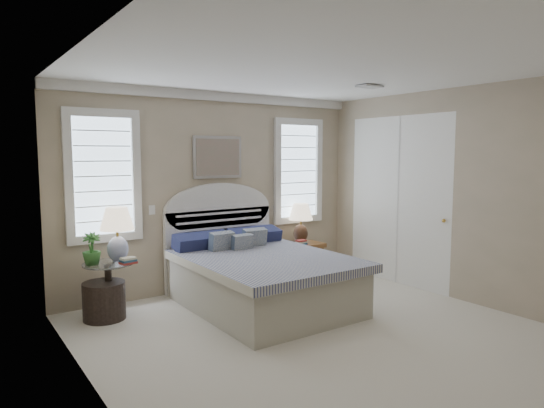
{
  "coord_description": "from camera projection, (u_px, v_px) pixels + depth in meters",
  "views": [
    {
      "loc": [
        -3.18,
        -3.47,
        1.87
      ],
      "look_at": [
        -0.1,
        1.0,
        1.3
      ],
      "focal_mm": 32.0,
      "sensor_mm": 36.0,
      "label": 1
    }
  ],
  "objects": [
    {
      "name": "wall_left",
      "position": [
        102.0,
        228.0,
        3.42
      ],
      "size": [
        0.02,
        5.0,
        2.7
      ],
      "primitive_type": "cube",
      "color": "#C1AC91",
      "rests_on": "floor"
    },
    {
      "name": "crown_molding",
      "position": [
        217.0,
        96.0,
        6.57
      ],
      "size": [
        4.5,
        0.08,
        0.12
      ],
      "primitive_type": "cube",
      "color": "silver",
      "rests_on": "wall_back"
    },
    {
      "name": "ceiling",
      "position": [
        341.0,
        65.0,
        4.55
      ],
      "size": [
        4.5,
        5.0,
        0.01
      ],
      "primitive_type": "cube",
      "color": "white",
      "rests_on": "wall_back"
    },
    {
      "name": "books_right",
      "position": [
        301.0,
        243.0,
        7.03
      ],
      "size": [
        0.17,
        0.13,
        0.09
      ],
      "rotation": [
        0.0,
        0.0,
        0.04
      ],
      "color": "#AA302A",
      "rests_on": "nightstand_right"
    },
    {
      "name": "potted_plant",
      "position": [
        92.0,
        249.0,
        5.42
      ],
      "size": [
        0.23,
        0.23,
        0.36
      ],
      "primitive_type": "imported",
      "rotation": [
        0.0,
        0.0,
        -0.19
      ],
      "color": "#2F6E2C",
      "rests_on": "side_table_left"
    },
    {
      "name": "lamp_right",
      "position": [
        301.0,
        218.0,
        7.33
      ],
      "size": [
        0.48,
        0.48,
        0.59
      ],
      "rotation": [
        0.0,
        0.0,
        0.43
      ],
      "color": "black",
      "rests_on": "nightstand_right"
    },
    {
      "name": "side_table_left",
      "position": [
        109.0,
        284.0,
        5.54
      ],
      "size": [
        0.56,
        0.56,
        0.63
      ],
      "color": "black",
      "rests_on": "floor"
    },
    {
      "name": "switch_plate",
      "position": [
        152.0,
        210.0,
        6.21
      ],
      "size": [
        0.08,
        0.01,
        0.12
      ],
      "primitive_type": "cube",
      "color": "silver",
      "rests_on": "wall_back"
    },
    {
      "name": "nightstand_right",
      "position": [
        305.0,
        253.0,
        7.28
      ],
      "size": [
        0.5,
        0.4,
        0.53
      ],
      "color": "brown",
      "rests_on": "floor"
    },
    {
      "name": "bed",
      "position": [
        258.0,
        274.0,
        5.98
      ],
      "size": [
        1.72,
        2.28,
        1.47
      ],
      "color": "#BCB7A5",
      "rests_on": "floor"
    },
    {
      "name": "painting",
      "position": [
        218.0,
        157.0,
        6.65
      ],
      "size": [
        0.74,
        0.04,
        0.58
      ],
      "primitive_type": "cube",
      "color": "silver",
      "rests_on": "wall_back"
    },
    {
      "name": "books_left",
      "position": [
        128.0,
        261.0,
        5.47
      ],
      "size": [
        0.2,
        0.16,
        0.07
      ],
      "rotation": [
        0.0,
        0.0,
        0.19
      ],
      "color": "#AA302A",
      "rests_on": "side_table_left"
    },
    {
      "name": "floor_pot",
      "position": [
        104.0,
        301.0,
        5.47
      ],
      "size": [
        0.56,
        0.56,
        0.43
      ],
      "primitive_type": "cylinder",
      "rotation": [
        0.0,
        0.0,
        0.23
      ],
      "color": "black",
      "rests_on": "floor"
    },
    {
      "name": "window_left",
      "position": [
        103.0,
        176.0,
        5.82
      ],
      "size": [
        0.9,
        0.06,
        1.6
      ],
      "primitive_type": "cube",
      "color": "silver",
      "rests_on": "wall_back"
    },
    {
      "name": "wall_right",
      "position": [
        475.0,
        196.0,
        5.96
      ],
      "size": [
        0.02,
        5.0,
        2.7
      ],
      "primitive_type": "cube",
      "color": "#C1AC91",
      "rests_on": "floor"
    },
    {
      "name": "lamp_left",
      "position": [
        117.0,
        228.0,
        5.57
      ],
      "size": [
        0.41,
        0.41,
        0.63
      ],
      "rotation": [
        0.0,
        0.0,
        -0.06
      ],
      "color": "silver",
      "rests_on": "side_table_left"
    },
    {
      "name": "window_right",
      "position": [
        298.0,
        171.0,
        7.48
      ],
      "size": [
        0.9,
        0.06,
        1.6
      ],
      "primitive_type": "cube",
      "color": "silver",
      "rests_on": "wall_back"
    },
    {
      "name": "hvac_vent",
      "position": [
        369.0,
        87.0,
        5.88
      ],
      "size": [
        0.3,
        0.2,
        0.02
      ],
      "primitive_type": "cube",
      "color": "#B2B2B2",
      "rests_on": "ceiling"
    },
    {
      "name": "floor",
      "position": [
        337.0,
        342.0,
        4.83
      ],
      "size": [
        4.5,
        5.0,
        0.01
      ],
      "primitive_type": "cube",
      "color": "beige",
      "rests_on": "ground"
    },
    {
      "name": "closet_door",
      "position": [
        398.0,
        200.0,
        6.94
      ],
      "size": [
        0.02,
        1.8,
        2.4
      ],
      "primitive_type": "cube",
      "color": "white",
      "rests_on": "floor"
    },
    {
      "name": "wall_back",
      "position": [
        217.0,
        191.0,
        6.74
      ],
      "size": [
        4.5,
        0.02,
        2.7
      ],
      "primitive_type": "cube",
      "color": "#C1AC91",
      "rests_on": "floor"
    }
  ]
}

